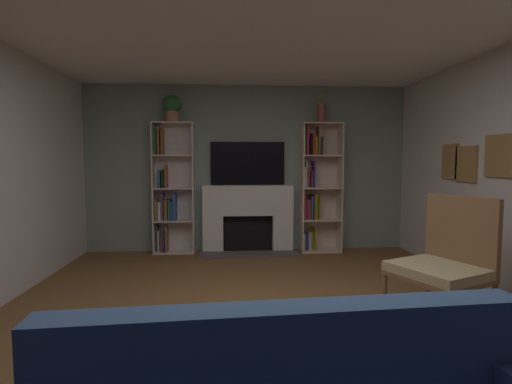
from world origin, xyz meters
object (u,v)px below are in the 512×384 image
object	(u,v)px
tv	(248,163)
coffee_table	(273,342)
vase_with_flowers	(321,113)
fireplace	(248,217)
bookshelf_right	(316,188)
bookshelf_left	(170,192)
potted_plant	(172,107)
armchair	(446,260)

from	to	relation	value
tv	coffee_table	size ratio (longest dim) A/B	1.28
coffee_table	vase_with_flowers	bearing A→B (deg)	72.98
tv	vase_with_flowers	world-z (taller)	vase_with_flowers
tv	vase_with_flowers	distance (m)	1.36
tv	coffee_table	world-z (taller)	tv
fireplace	tv	distance (m)	0.82
bookshelf_right	bookshelf_left	bearing A→B (deg)	179.28
bookshelf_left	potted_plant	world-z (taller)	potted_plant
armchair	coffee_table	bearing A→B (deg)	-146.78
fireplace	vase_with_flowers	xyz separation A→B (m)	(1.12, -0.03, 1.58)
fireplace	bookshelf_left	xyz separation A→B (m)	(-1.18, 0.02, 0.39)
potted_plant	bookshelf_left	bearing A→B (deg)	138.75
fireplace	bookshelf_right	distance (m)	1.14
tv	potted_plant	xyz separation A→B (m)	(-1.12, -0.12, 0.83)
fireplace	coffee_table	distance (m)	3.80
potted_plant	armchair	distance (m)	4.17
coffee_table	fireplace	bearing A→B (deg)	89.49
bookshelf_left	armchair	xyz separation A→B (m)	(2.78, -2.75, -0.40)
armchair	fireplace	bearing A→B (deg)	120.42
fireplace	armchair	bearing A→B (deg)	-59.58
bookshelf_right	vase_with_flowers	distance (m)	1.14
vase_with_flowers	armchair	distance (m)	3.16
fireplace	coffee_table	size ratio (longest dim) A/B	1.67
coffee_table	tv	bearing A→B (deg)	89.50
bookshelf_right	vase_with_flowers	bearing A→B (deg)	-22.00
tv	armchair	distance (m)	3.34
potted_plant	coffee_table	distance (m)	4.32
potted_plant	vase_with_flowers	size ratio (longest dim) A/B	0.89
tv	bookshelf_left	distance (m)	1.26
vase_with_flowers	bookshelf_left	bearing A→B (deg)	178.60
fireplace	coffee_table	bearing A→B (deg)	-90.51
tv	potted_plant	size ratio (longest dim) A/B	2.84
bookshelf_right	coffee_table	world-z (taller)	bookshelf_right
coffee_table	potted_plant	bearing A→B (deg)	106.09
bookshelf_right	potted_plant	world-z (taller)	potted_plant
vase_with_flowers	armchair	size ratio (longest dim) A/B	0.41
tv	armchair	world-z (taller)	tv
bookshelf_right	coffee_table	distance (m)	3.99
fireplace	tv	size ratio (longest dim) A/B	1.31
potted_plant	vase_with_flowers	bearing A→B (deg)	-0.00
tv	potted_plant	distance (m)	1.40
potted_plant	vase_with_flowers	world-z (taller)	vase_with_flowers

